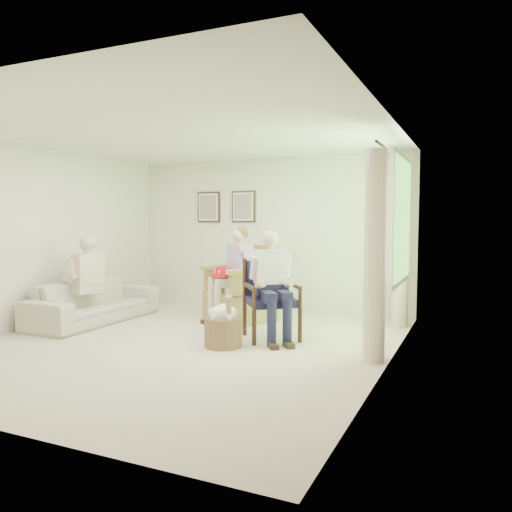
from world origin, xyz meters
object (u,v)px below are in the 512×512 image
(wood_armchair, at_px, (274,296))
(person_dark, at_px, (269,277))
(sofa, at_px, (94,301))
(person_sofa, at_px, (84,275))
(person_wicker, at_px, (236,267))
(red_hat, at_px, (223,273))
(wicker_armchair, at_px, (241,296))
(hatbox, at_px, (223,325))

(wood_armchair, bearing_deg, person_dark, -127.66)
(sofa, bearing_deg, person_sofa, 180.00)
(sofa, distance_m, person_wicker, 2.22)
(red_hat, bearing_deg, person_sofa, -153.07)
(wicker_armchair, distance_m, person_dark, 1.43)
(person_sofa, distance_m, hatbox, 2.55)
(person_dark, distance_m, red_hat, 1.26)
(red_hat, bearing_deg, wood_armchair, -27.11)
(sofa, xyz_separation_m, person_wicker, (1.97, 0.89, 0.52))
(person_wicker, xyz_separation_m, red_hat, (-0.14, -0.16, -0.08))
(person_wicker, distance_m, hatbox, 1.60)
(red_hat, bearing_deg, person_wicker, 47.99)
(wicker_armchair, distance_m, person_wicker, 0.49)
(wood_armchair, bearing_deg, hatbox, -156.11)
(person_wicker, relative_size, person_dark, 1.02)
(sofa, distance_m, hatbox, 2.54)
(wicker_armchair, relative_size, person_wicker, 0.82)
(red_hat, bearing_deg, sofa, -158.20)
(wood_armchair, xyz_separation_m, hatbox, (-0.38, -0.71, -0.28))
(person_dark, relative_size, red_hat, 3.92)
(person_wicker, distance_m, person_sofa, 2.25)
(wicker_armchair, height_order, sofa, wicker_armchair)
(wicker_armchair, bearing_deg, person_sofa, -114.58)
(person_dark, bearing_deg, red_hat, 108.46)
(wood_armchair, bearing_deg, person_sofa, 150.14)
(wood_armchair, height_order, person_wicker, person_wicker)
(sofa, bearing_deg, person_dark, -89.41)
(sofa, bearing_deg, person_wicker, -65.70)
(wicker_armchair, bearing_deg, hatbox, -38.32)
(wicker_armchair, xyz_separation_m, red_hat, (-0.14, -0.31, 0.39))
(hatbox, bearing_deg, person_dark, 54.70)
(sofa, relative_size, red_hat, 6.12)
(wicker_armchair, bearing_deg, sofa, -118.88)
(sofa, bearing_deg, wood_armchair, -86.09)
(person_wicker, distance_m, red_hat, 0.23)
(wood_armchair, relative_size, person_wicker, 0.71)
(person_wicker, xyz_separation_m, hatbox, (0.52, -1.40, -0.57))
(person_sofa, xyz_separation_m, hatbox, (2.48, -0.31, -0.47))
(wicker_armchair, distance_m, hatbox, 1.64)
(sofa, height_order, hatbox, hatbox)
(sofa, relative_size, hatbox, 3.17)
(person_dark, xyz_separation_m, red_hat, (-1.04, 0.70, -0.06))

